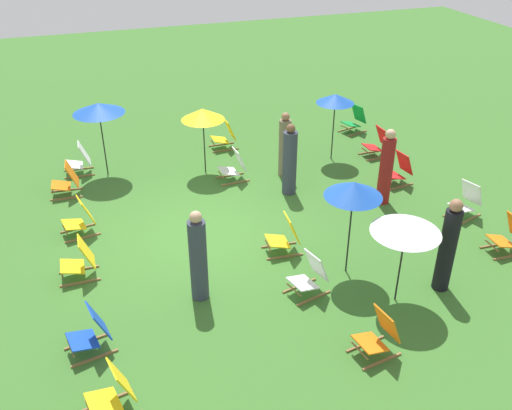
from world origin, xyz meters
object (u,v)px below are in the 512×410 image
(umbrella_0, at_px, (335,99))
(umbrella_2, at_px, (203,114))
(person_0, at_px, (386,169))
(deckchair_11, at_px, (399,170))
(deckchair_14, at_px, (80,261))
(person_4, at_px, (290,161))
(umbrella_1, at_px, (98,108))
(deckchair_9, at_px, (377,143))
(deckchair_5, at_px, (378,335))
(deckchair_8, at_px, (91,332))
(deckchair_2, at_px, (67,181))
(deckchair_15, at_px, (466,201))
(umbrella_4, at_px, (354,189))
(deckchair_0, at_px, (113,393))
(person_3, at_px, (448,247))
(deckchair_3, at_px, (355,120))
(deckchair_10, at_px, (508,236))
(deckchair_4, at_px, (80,219))
(person_1, at_px, (198,258))
(deckchair_12, at_px, (79,160))
(umbrella_3, at_px, (407,225))
(deckchair_13, at_px, (285,236))
(deckchair_1, at_px, (225,136))
(person_2, at_px, (285,146))
(deckchair_6, at_px, (310,276))
(deckchair_7, at_px, (234,167))

(umbrella_0, bearing_deg, umbrella_2, -95.26)
(umbrella_2, height_order, person_0, person_0)
(deckchair_11, height_order, deckchair_14, same)
(person_4, bearing_deg, umbrella_1, -164.22)
(deckchair_9, relative_size, umbrella_0, 0.45)
(deckchair_5, xyz_separation_m, deckchair_8, (-1.53, -4.33, 0.00))
(deckchair_2, height_order, deckchair_15, same)
(deckchair_5, bearing_deg, umbrella_4, 157.32)
(deckchair_0, distance_m, person_3, 6.19)
(deckchair_3, xyz_separation_m, person_3, (7.32, -1.98, 0.54))
(deckchair_10, xyz_separation_m, person_3, (0.59, -1.97, 0.54))
(deckchair_10, xyz_separation_m, umbrella_4, (-0.44, -3.42, 1.45))
(deckchair_4, relative_size, person_1, 0.46)
(deckchair_12, xyz_separation_m, umbrella_3, (7.11, 5.09, 1.24))
(deckchair_8, bearing_deg, deckchair_15, 90.09)
(deckchair_14, bearing_deg, person_4, 111.04)
(deckchair_0, xyz_separation_m, person_4, (-5.30, 4.78, 0.47))
(deckchair_10, xyz_separation_m, deckchair_13, (-1.45, -4.31, 0.00))
(person_3, relative_size, person_4, 1.06)
(umbrella_0, xyz_separation_m, person_0, (2.58, 0.11, -0.83))
(deckchair_1, relative_size, deckchair_15, 0.96)
(umbrella_3, xyz_separation_m, person_2, (-5.34, -0.10, -0.81))
(deckchair_6, xyz_separation_m, umbrella_0, (-5.13, 2.89, 1.34))
(deckchair_12, height_order, umbrella_3, umbrella_3)
(deckchair_3, distance_m, person_0, 4.36)
(deckchair_7, relative_size, deckchair_8, 0.99)
(deckchair_2, relative_size, person_4, 0.47)
(deckchair_2, bearing_deg, deckchair_9, 91.13)
(deckchair_5, distance_m, deckchair_7, 6.57)
(deckchair_3, relative_size, deckchair_8, 1.03)
(deckchair_0, distance_m, umbrella_1, 7.90)
(umbrella_4, bearing_deg, deckchair_5, -13.77)
(deckchair_12, height_order, person_1, person_1)
(deckchair_11, bearing_deg, deckchair_5, -41.59)
(deckchair_1, relative_size, deckchair_5, 1.00)
(deckchair_0, distance_m, deckchair_3, 11.55)
(deckchair_2, distance_m, deckchair_3, 8.52)
(deckchair_0, xyz_separation_m, deckchair_13, (-2.98, 3.76, 0.00))
(deckchair_9, distance_m, umbrella_4, 5.73)
(deckchair_8, height_order, deckchair_10, same)
(umbrella_1, bearing_deg, deckchair_7, 65.84)
(deckchair_15, relative_size, person_4, 0.48)
(umbrella_2, height_order, person_4, person_4)
(umbrella_4, relative_size, person_4, 1.10)
(deckchair_6, height_order, person_4, person_4)
(deckchair_5, distance_m, umbrella_1, 8.76)
(deckchair_6, height_order, person_3, person_3)
(deckchair_3, xyz_separation_m, deckchair_13, (5.28, -4.32, 0.00))
(deckchair_4, bearing_deg, deckchair_7, 99.29)
(deckchair_5, bearing_deg, person_0, 140.34)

